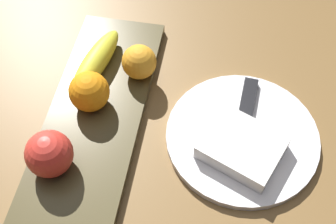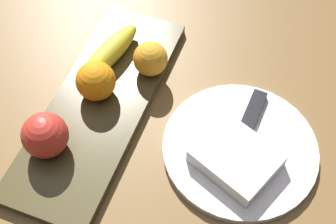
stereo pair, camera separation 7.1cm
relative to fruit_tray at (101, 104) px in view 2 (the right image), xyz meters
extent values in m
plane|color=brown|center=(0.05, -0.01, -0.01)|extent=(2.40, 2.40, 0.00)
cube|color=#483F23|center=(0.00, 0.00, 0.00)|extent=(0.44, 0.16, 0.02)
sphere|color=red|center=(0.11, -0.04, 0.05)|extent=(0.07, 0.07, 0.07)
ellipsoid|color=yellow|center=(-0.09, -0.02, 0.03)|extent=(0.16, 0.07, 0.04)
sphere|color=orange|center=(-0.09, 0.06, 0.04)|extent=(0.06, 0.06, 0.06)
sphere|color=orange|center=(-0.01, -0.01, 0.04)|extent=(0.07, 0.07, 0.07)
cylinder|color=white|center=(0.00, 0.25, 0.00)|extent=(0.25, 0.25, 0.01)
cube|color=white|center=(0.03, 0.25, 0.02)|extent=(0.14, 0.15, 0.03)
cube|color=silver|center=(-0.01, 0.25, 0.01)|extent=(0.15, 0.03, 0.00)
cube|color=black|center=(-0.07, 0.25, 0.01)|extent=(0.09, 0.03, 0.01)
camera|label=1|loc=(0.40, 0.20, 0.63)|focal=47.23mm
camera|label=2|loc=(0.38, 0.26, 0.63)|focal=47.23mm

